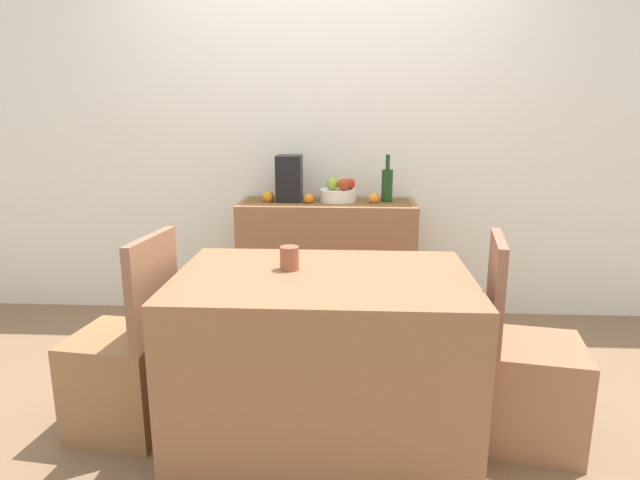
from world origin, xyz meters
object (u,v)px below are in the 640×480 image
coffee_maker (289,179)px  chair_by_corner (528,384)px  wine_bottle (387,185)px  dining_table (323,356)px  coffee_cup (289,258)px  chair_near_window (126,373)px  fruit_bowl (338,195)px  sideboard_console (327,264)px

coffee_maker → chair_by_corner: 1.88m
wine_bottle → chair_by_corner: 1.56m
dining_table → coffee_cup: 0.45m
chair_near_window → chair_by_corner: 1.76m
fruit_bowl → chair_near_window: fruit_bowl is taller
coffee_cup → dining_table: bearing=-23.9°
coffee_maker → chair_by_corner: bearing=-48.1°
chair_by_corner → wine_bottle: bearing=112.6°
chair_near_window → wine_bottle: bearing=46.7°
wine_bottle → chair_near_window: size_ratio=0.34×
coffee_maker → sideboard_console: bearing=0.0°
fruit_bowl → chair_near_window: bearing=-125.1°
dining_table → coffee_cup: coffee_cup is taller
fruit_bowl → coffee_maker: size_ratio=0.80×
fruit_bowl → chair_near_window: (-0.91, -1.30, -0.61)m
fruit_bowl → coffee_maker: 0.33m
coffee_cup → fruit_bowl: bearing=81.7°
sideboard_console → coffee_cup: 1.29m
dining_table → sideboard_console: bearing=91.7°
chair_by_corner → coffee_cup: bearing=176.5°
fruit_bowl → chair_by_corner: size_ratio=0.26×
fruit_bowl → sideboard_console: bearing=180.0°
coffee_cup → wine_bottle: bearing=68.3°
fruit_bowl → dining_table: bearing=-91.4°
wine_bottle → coffee_cup: bearing=-111.7°
chair_near_window → sideboard_console: bearing=57.1°
coffee_cup → chair_near_window: size_ratio=0.11×
sideboard_console → dining_table: (0.04, -1.30, -0.04)m
wine_bottle → chair_near_window: wine_bottle is taller
sideboard_console → chair_by_corner: chair_by_corner is taller
sideboard_console → wine_bottle: size_ratio=3.72×
coffee_maker → chair_near_window: coffee_maker is taller
chair_by_corner → sideboard_console: bearing=125.4°
wine_bottle → dining_table: 1.46m
dining_table → chair_near_window: (-0.88, -0.00, -0.10)m
sideboard_console → chair_by_corner: bearing=-54.6°
chair_near_window → coffee_cup: bearing=5.2°
fruit_bowl → coffee_cup: (-0.18, -1.23, -0.08)m
fruit_bowl → chair_by_corner: 1.66m
dining_table → chair_near_window: bearing=-179.9°
coffee_maker → chair_near_window: 1.60m
dining_table → chair_near_window: 0.89m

